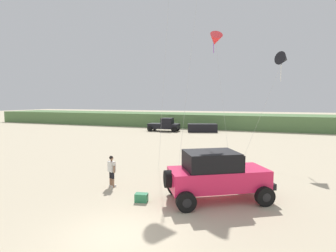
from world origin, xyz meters
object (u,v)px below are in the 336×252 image
object	(u,v)px
jeep	(217,174)
kite_black_sled	(284,59)
distant_sedan	(202,128)
kite_red_delta	(215,40)
person_watching	(112,169)
distant_pickup	(165,125)
cooler_box	(141,198)

from	to	relation	value
jeep	kite_black_sled	world-z (taller)	kite_black_sled
distant_sedan	kite_red_delta	size ratio (longest dim) A/B	0.38
person_watching	distant_pickup	world-z (taller)	distant_pickup
cooler_box	kite_red_delta	xyz separation A→B (m)	(0.37, 15.49, 10.13)
cooler_box	kite_red_delta	distance (m)	18.52
person_watching	cooler_box	bearing A→B (deg)	-29.94
distant_sedan	kite_black_sled	bearing A→B (deg)	-76.95
distant_sedan	kite_red_delta	world-z (taller)	kite_red_delta
cooler_box	distant_pickup	bearing A→B (deg)	97.90
jeep	distant_sedan	size ratio (longest dim) A/B	1.18
cooler_box	distant_sedan	bearing A→B (deg)	86.46
jeep	kite_red_delta	size ratio (longest dim) A/B	0.45
distant_sedan	kite_black_sled	xyz separation A→B (m)	(9.77, -16.21, 7.02)
cooler_box	distant_sedan	distance (m)	27.84
kite_red_delta	kite_black_sled	distance (m)	7.64
cooler_box	distant_pickup	size ratio (longest dim) A/B	0.12
cooler_box	jeep	bearing A→B (deg)	12.81
kite_red_delta	person_watching	bearing A→B (deg)	-101.09
distant_sedan	kite_red_delta	xyz separation A→B (m)	(3.92, -12.12, 9.72)
person_watching	distant_pickup	bearing A→B (deg)	104.78
cooler_box	kite_black_sled	bearing A→B (deg)	50.51
jeep	distant_sedan	world-z (taller)	jeep
jeep	distant_sedan	xyz separation A→B (m)	(-6.67, 26.25, -0.60)
distant_pickup	kite_black_sled	size ratio (longest dim) A/B	0.57
kite_black_sled	distant_pickup	bearing A→B (deg)	134.90
jeep	kite_red_delta	distance (m)	17.04
jeep	kite_black_sled	size ratio (longest dim) A/B	0.61
person_watching	cooler_box	world-z (taller)	person_watching
distant_pickup	kite_red_delta	distance (m)	17.47
distant_pickup	distant_sedan	xyz separation A→B (m)	(5.55, 0.83, -0.34)
kite_red_delta	cooler_box	bearing A→B (deg)	-91.38
jeep	distant_pickup	xyz separation A→B (m)	(-12.22, 25.42, -0.26)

